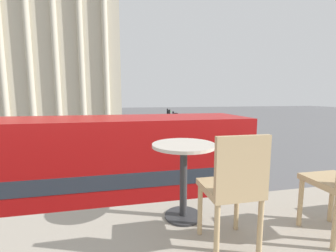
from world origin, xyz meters
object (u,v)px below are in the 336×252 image
(traffic_light_mid, at_px, (168,121))
(pedestrian_red, at_px, (67,161))
(cafe_dining_table, at_px, (184,164))
(traffic_light_near, at_px, (174,132))
(plaza_building_left, at_px, (54,50))
(double_decker_bus, at_px, (77,176))
(car_silver, at_px, (118,129))
(cafe_chair_0, at_px, (234,185))
(pedestrian_grey, at_px, (146,126))
(car_black, at_px, (187,150))

(traffic_light_mid, bearing_deg, pedestrian_red, -134.38)
(cafe_dining_table, distance_m, traffic_light_near, 12.72)
(plaza_building_left, bearing_deg, cafe_dining_table, -74.58)
(pedestrian_red, bearing_deg, double_decker_bus, -73.05)
(traffic_light_near, xyz_separation_m, car_silver, (-3.77, 15.14, -1.83))
(cafe_dining_table, bearing_deg, car_silver, 91.85)
(cafe_chair_0, distance_m, pedestrian_grey, 27.90)
(plaza_building_left, height_order, traffic_light_mid, plaza_building_left)
(car_black, bearing_deg, cafe_dining_table, 90.54)
(cafe_dining_table, height_order, plaza_building_left, plaza_building_left)
(car_silver, bearing_deg, plaza_building_left, 115.73)
(double_decker_bus, height_order, cafe_dining_table, cafe_dining_table)
(cafe_dining_table, xyz_separation_m, traffic_light_mid, (4.23, 20.57, -1.82))
(car_silver, height_order, pedestrian_red, pedestrian_red)
(cafe_dining_table, height_order, traffic_light_mid, cafe_dining_table)
(pedestrian_grey, bearing_deg, plaza_building_left, 35.23)
(cafe_chair_0, bearing_deg, car_silver, 97.47)
(traffic_light_near, distance_m, car_black, 3.22)
(traffic_light_near, distance_m, car_silver, 15.71)
(double_decker_bus, bearing_deg, car_silver, 86.48)
(double_decker_bus, distance_m, plaza_building_left, 39.95)
(traffic_light_mid, xyz_separation_m, car_silver, (-5.12, 6.84, -1.68))
(cafe_chair_0, bearing_deg, double_decker_bus, 115.85)
(pedestrian_red, relative_size, pedestrian_grey, 0.92)
(double_decker_bus, relative_size, car_black, 2.63)
(pedestrian_red, bearing_deg, pedestrian_grey, 68.09)
(car_black, height_order, pedestrian_red, pedestrian_red)
(car_black, bearing_deg, double_decker_bus, 72.32)
(double_decker_bus, relative_size, pedestrian_red, 6.87)
(traffic_light_near, height_order, car_silver, traffic_light_near)
(cafe_dining_table, distance_m, plaza_building_left, 45.04)
(double_decker_bus, relative_size, car_silver, 2.63)
(cafe_chair_0, height_order, pedestrian_red, cafe_chair_0)
(cafe_chair_0, height_order, plaza_building_left, plaza_building_left)
(double_decker_bus, height_order, traffic_light_near, double_decker_bus)
(car_black, xyz_separation_m, pedestrian_red, (-8.31, -2.12, 0.22))
(cafe_chair_0, xyz_separation_m, car_silver, (-1.12, 27.95, -3.48))
(plaza_building_left, bearing_deg, double_decker_bus, -75.32)
(pedestrian_grey, bearing_deg, cafe_chair_0, 167.48)
(car_black, relative_size, pedestrian_red, 2.62)
(traffic_light_near, xyz_separation_m, traffic_light_mid, (1.35, 8.30, -0.16))
(cafe_chair_0, bearing_deg, plaza_building_left, 110.71)
(car_silver, relative_size, pedestrian_grey, 2.40)
(double_decker_bus, height_order, car_silver, double_decker_bus)
(cafe_chair_0, relative_size, car_black, 0.22)
(plaza_building_left, xyz_separation_m, car_silver, (10.85, -15.15, -12.42))
(cafe_chair_0, xyz_separation_m, traffic_light_near, (2.65, 12.81, -1.65))
(double_decker_bus, distance_m, traffic_light_mid, 16.44)
(cafe_dining_table, distance_m, car_silver, 27.65)
(traffic_light_mid, relative_size, pedestrian_grey, 2.07)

